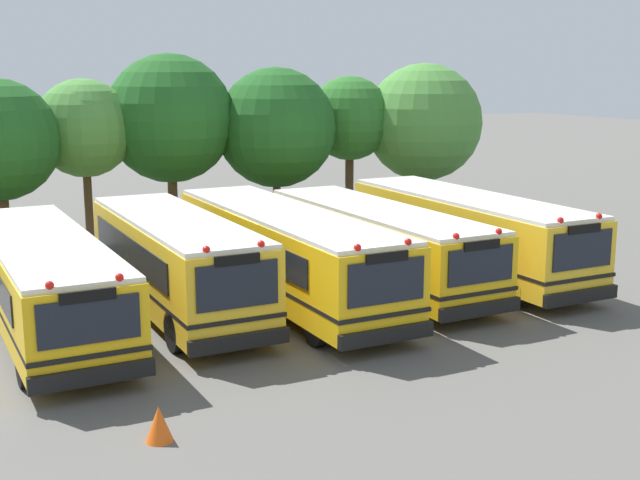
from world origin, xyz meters
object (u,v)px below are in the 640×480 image
object	(u,v)px
school_bus_0	(44,279)
tree_6	(425,121)
school_bus_4	(467,231)
traffic_cone	(159,424)
tree_5	(353,120)
school_bus_3	(377,242)
tree_4	(271,128)
tree_3	(166,117)
tree_2	(85,125)
school_bus_1	(176,260)
school_bus_2	(284,251)

from	to	relation	value
school_bus_0	tree_6	size ratio (longest dim) A/B	1.59
school_bus_4	traffic_cone	world-z (taller)	school_bus_4
tree_5	tree_6	size ratio (longest dim) A/B	0.92
school_bus_3	tree_4	size ratio (longest dim) A/B	1.55
tree_6	tree_3	bearing A→B (deg)	170.51
school_bus_4	traffic_cone	size ratio (longest dim) A/B	15.76
tree_3	traffic_cone	xyz separation A→B (m)	(-5.90, -18.55, -4.42)
tree_2	tree_5	distance (m)	11.27
tree_5	traffic_cone	world-z (taller)	tree_5
tree_4	tree_6	world-z (taller)	tree_6
tree_2	tree_3	size ratio (longest dim) A/B	0.87
school_bus_0	tree_4	size ratio (longest dim) A/B	1.63
tree_3	tree_6	bearing A→B (deg)	-9.49
school_bus_4	school_bus_1	bearing A→B (deg)	-0.74
tree_2	tree_6	bearing A→B (deg)	-7.10
school_bus_4	tree_6	xyz separation A→B (m)	(4.43, 9.03, 2.94)
tree_2	tree_5	size ratio (longest dim) A/B	0.99
school_bus_1	tree_3	xyz separation A→B (m)	(3.09, 10.72, 3.29)
school_bus_3	traffic_cone	xyz separation A→B (m)	(-9.26, -7.82, -1.02)
school_bus_3	traffic_cone	size ratio (longest dim) A/B	15.57
school_bus_0	tree_2	distance (m)	11.61
school_bus_1	tree_2	size ratio (longest dim) A/B	1.52
tree_2	traffic_cone	size ratio (longest dim) A/B	9.42
school_bus_3	tree_5	world-z (taller)	tree_5
school_bus_1	tree_5	bearing A→B (deg)	-138.10
school_bus_2	tree_2	bearing A→B (deg)	-73.22
school_bus_0	school_bus_2	xyz separation A→B (m)	(6.69, -0.22, 0.10)
school_bus_1	tree_4	world-z (taller)	tree_4
tree_5	tree_6	bearing A→B (deg)	-19.52
tree_4	tree_6	xyz separation A→B (m)	(6.98, -0.84, 0.14)
tree_4	tree_2	bearing A→B (deg)	172.69
tree_3	tree_5	bearing A→B (deg)	-5.52
school_bus_4	tree_2	bearing A→B (deg)	-47.41
school_bus_1	tree_2	distance (m)	11.08
tree_3	traffic_cone	bearing A→B (deg)	-107.66
tree_5	traffic_cone	size ratio (longest dim) A/B	9.51
school_bus_0	tree_4	xyz separation A→B (m)	(10.69, 9.70, 2.90)
school_bus_1	school_bus_2	bearing A→B (deg)	176.39
tree_2	tree_6	distance (m)	14.39
tree_4	traffic_cone	xyz separation A→B (m)	(-10.01, -17.54, -3.91)
tree_6	traffic_cone	bearing A→B (deg)	-135.52
tree_3	tree_6	xyz separation A→B (m)	(11.09, -1.85, -0.36)
school_bus_2	tree_4	size ratio (longest dim) A/B	1.70
school_bus_0	tree_2	xyz separation A→B (m)	(3.39, 10.63, 3.19)
school_bus_0	school_bus_4	distance (m)	13.25
school_bus_0	tree_2	bearing A→B (deg)	-108.03
tree_3	tree_4	bearing A→B (deg)	-13.84
school_bus_2	school_bus_4	world-z (taller)	school_bus_4
school_bus_4	tree_2	size ratio (longest dim) A/B	1.67
school_bus_3	school_bus_4	distance (m)	3.32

